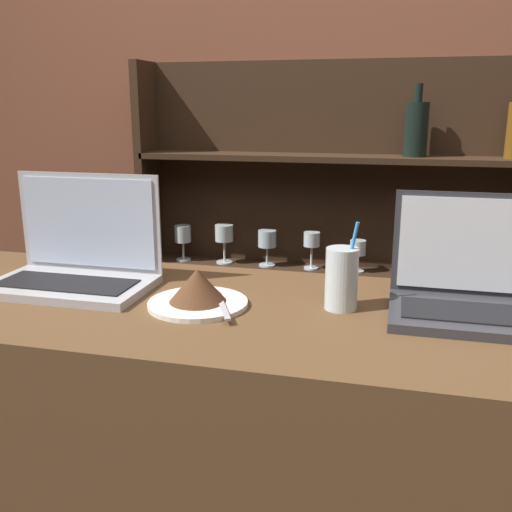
{
  "coord_description": "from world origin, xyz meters",
  "views": [
    {
      "loc": [
        0.28,
        -0.76,
        1.48
      ],
      "look_at": [
        0.01,
        0.3,
        1.19
      ],
      "focal_mm": 40.0,
      "sensor_mm": 36.0,
      "label": 1
    }
  ],
  "objects_px": {
    "laptop_far": "(473,288)",
    "water_glass": "(342,279)",
    "laptop_near": "(77,260)",
    "cake_plate": "(198,291)"
  },
  "relations": [
    {
      "from": "laptop_near",
      "to": "cake_plate",
      "type": "xyz_separation_m",
      "value": [
        0.31,
        -0.07,
        -0.03
      ]
    },
    {
      "from": "cake_plate",
      "to": "water_glass",
      "type": "xyz_separation_m",
      "value": [
        0.28,
        0.05,
        0.03
      ]
    },
    {
      "from": "water_glass",
      "to": "cake_plate",
      "type": "bearing_deg",
      "value": -168.9
    },
    {
      "from": "laptop_far",
      "to": "water_glass",
      "type": "height_order",
      "value": "laptop_far"
    },
    {
      "from": "laptop_far",
      "to": "water_glass",
      "type": "distance_m",
      "value": 0.25
    },
    {
      "from": "laptop_near",
      "to": "laptop_far",
      "type": "distance_m",
      "value": 0.83
    },
    {
      "from": "laptop_near",
      "to": "laptop_far",
      "type": "bearing_deg",
      "value": 1.31
    },
    {
      "from": "laptop_near",
      "to": "water_glass",
      "type": "distance_m",
      "value": 0.59
    },
    {
      "from": "laptop_far",
      "to": "water_glass",
      "type": "xyz_separation_m",
      "value": [
        -0.25,
        -0.03,
        0.01
      ]
    },
    {
      "from": "laptop_near",
      "to": "laptop_far",
      "type": "xyz_separation_m",
      "value": [
        0.83,
        0.02,
        -0.01
      ]
    }
  ]
}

